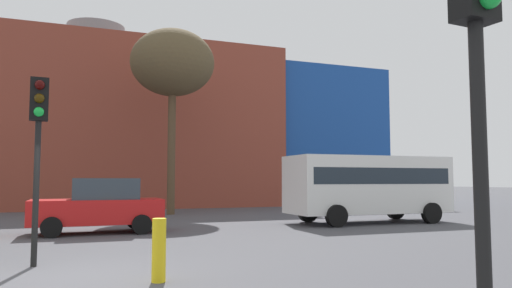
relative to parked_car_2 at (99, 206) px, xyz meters
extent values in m
plane|color=#47474C|center=(-0.94, -7.45, -0.90)|extent=(200.00, 200.00, 0.00)
cube|color=brown|center=(0.30, 18.69, 4.49)|extent=(24.27, 12.50, 10.79)
cube|color=#19479E|center=(16.87, 18.69, 4.17)|extent=(8.88, 11.25, 10.14)
cylinder|color=slate|center=(0.30, 18.69, 10.89)|extent=(4.00, 4.00, 2.00)
cube|color=red|center=(-0.07, 0.00, -0.18)|extent=(4.19, 1.79, 0.80)
cube|color=#333D47|center=(0.18, 0.00, 0.56)|extent=(2.09, 1.59, 0.70)
cylinder|color=black|center=(-1.41, -0.92, -0.58)|extent=(0.64, 0.22, 0.64)
cylinder|color=black|center=(-1.41, 0.92, -0.58)|extent=(0.64, 0.22, 0.64)
cylinder|color=black|center=(1.28, -0.92, -0.58)|extent=(0.64, 0.22, 0.64)
cylinder|color=black|center=(1.28, 0.92, -0.58)|extent=(0.64, 0.22, 0.64)
cube|color=white|center=(10.58, 0.08, 0.67)|extent=(6.80, 2.30, 2.30)
cube|color=#1E2833|center=(10.58, 0.08, 1.02)|extent=(6.26, 2.32, 0.64)
cylinder|color=black|center=(8.38, -1.09, -0.48)|extent=(0.84, 0.28, 0.84)
cylinder|color=black|center=(8.38, 1.25, -0.48)|extent=(0.84, 0.28, 0.84)
cylinder|color=black|center=(12.78, -1.09, -0.48)|extent=(0.84, 0.28, 0.84)
cylinder|color=black|center=(12.78, 1.25, -0.48)|extent=(0.84, 0.28, 0.84)
cylinder|color=black|center=(2.34, -13.79, 0.63)|extent=(0.12, 0.12, 3.06)
cylinder|color=black|center=(-1.51, -6.02, 0.59)|extent=(0.12, 0.12, 2.98)
cube|color=black|center=(-1.51, -6.02, 2.52)|extent=(0.38, 0.26, 0.90)
sphere|color=#3C0605|center=(-1.50, -6.16, 2.80)|extent=(0.20, 0.20, 0.20)
sphere|color=#3C2905|center=(-1.50, -6.16, 2.52)|extent=(0.20, 0.20, 0.20)
sphere|color=green|center=(-1.50, -6.16, 2.24)|extent=(0.20, 0.20, 0.20)
cylinder|color=brown|center=(3.82, 7.75, 2.45)|extent=(0.40, 0.40, 6.70)
ellipsoid|color=brown|center=(3.82, 7.75, 7.00)|extent=(4.37, 4.37, 3.50)
cylinder|color=yellow|center=(0.62, -8.39, -0.36)|extent=(0.24, 0.24, 1.09)
camera|label=1|loc=(-0.74, -16.78, 0.84)|focal=33.43mm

